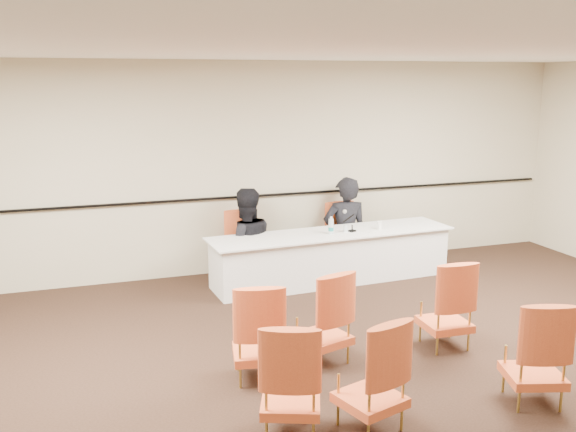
% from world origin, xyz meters
% --- Properties ---
extents(floor, '(10.00, 10.00, 0.00)m').
position_xyz_m(floor, '(0.00, 0.00, 0.00)').
color(floor, black).
rests_on(floor, ground).
extents(ceiling, '(10.00, 10.00, 0.00)m').
position_xyz_m(ceiling, '(0.00, 0.00, 3.00)').
color(ceiling, white).
rests_on(ceiling, ground).
extents(wall_back, '(10.00, 0.04, 3.00)m').
position_xyz_m(wall_back, '(0.00, 4.00, 1.50)').
color(wall_back, '#BBB393').
rests_on(wall_back, ground).
extents(wall_rail, '(9.80, 0.04, 0.03)m').
position_xyz_m(wall_rail, '(0.00, 3.96, 1.10)').
color(wall_rail, black).
rests_on(wall_rail, wall_back).
extents(panel_table, '(3.48, 0.99, 0.69)m').
position_xyz_m(panel_table, '(0.93, 3.11, 0.34)').
color(panel_table, silver).
rests_on(panel_table, ground).
extents(panelist_main, '(0.72, 0.53, 1.82)m').
position_xyz_m(panelist_main, '(1.37, 3.66, 0.44)').
color(panelist_main, black).
rests_on(panelist_main, ground).
extents(panelist_main_chair, '(0.53, 0.53, 0.95)m').
position_xyz_m(panelist_main_chair, '(1.37, 3.66, 0.47)').
color(panelist_main_chair, '#BB4321').
rests_on(panelist_main_chair, ground).
extents(panelist_second, '(0.85, 0.66, 1.72)m').
position_xyz_m(panelist_second, '(-0.18, 3.57, 0.43)').
color(panelist_second, black).
rests_on(panelist_second, ground).
extents(panelist_second_chair, '(0.53, 0.53, 0.95)m').
position_xyz_m(panelist_second_chair, '(-0.18, 3.57, 0.47)').
color(panelist_second_chair, '#BB4321').
rests_on(panelist_second_chair, ground).
extents(papers, '(0.37, 0.34, 0.00)m').
position_xyz_m(papers, '(1.49, 3.05, 0.69)').
color(papers, silver).
rests_on(papers, panel_table).
extents(microphone, '(0.16, 0.23, 0.29)m').
position_xyz_m(microphone, '(1.20, 3.07, 0.83)').
color(microphone, black).
rests_on(microphone, panel_table).
extents(water_bottle, '(0.08, 0.08, 0.24)m').
position_xyz_m(water_bottle, '(0.88, 3.04, 0.81)').
color(water_bottle, teal).
rests_on(water_bottle, panel_table).
extents(drinking_glass, '(0.08, 0.08, 0.10)m').
position_xyz_m(drinking_glass, '(1.11, 3.07, 0.74)').
color(drinking_glass, silver).
rests_on(drinking_glass, panel_table).
extents(coffee_cup, '(0.08, 0.08, 0.12)m').
position_xyz_m(coffee_cup, '(1.62, 3.06, 0.75)').
color(coffee_cup, white).
rests_on(coffee_cup, panel_table).
extents(aud_chair_front_left, '(0.59, 0.59, 0.95)m').
position_xyz_m(aud_chair_front_left, '(-0.87, 0.61, 0.47)').
color(aud_chair_front_left, '#BB4321').
rests_on(aud_chair_front_left, ground).
extents(aud_chair_front_mid, '(0.62, 0.62, 0.95)m').
position_xyz_m(aud_chair_front_mid, '(-0.18, 0.74, 0.47)').
color(aud_chair_front_mid, '#BB4321').
rests_on(aud_chair_front_mid, ground).
extents(aud_chair_front_right, '(0.52, 0.52, 0.95)m').
position_xyz_m(aud_chair_front_right, '(1.17, 0.67, 0.47)').
color(aud_chair_front_right, '#BB4321').
rests_on(aud_chair_front_right, ground).
extents(aud_chair_back_left, '(0.65, 0.65, 0.95)m').
position_xyz_m(aud_chair_back_left, '(-0.90, -0.37, 0.47)').
color(aud_chair_back_left, '#BB4321').
rests_on(aud_chair_back_left, ground).
extents(aud_chair_back_mid, '(0.62, 0.62, 0.95)m').
position_xyz_m(aud_chair_back_mid, '(-0.28, -0.52, 0.47)').
color(aud_chair_back_mid, '#BB4321').
rests_on(aud_chair_back_mid, ground).
extents(aud_chair_back_right, '(0.63, 0.63, 0.95)m').
position_xyz_m(aud_chair_back_right, '(1.24, -0.60, 0.47)').
color(aud_chair_back_right, '#BB4321').
rests_on(aud_chair_back_right, ground).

